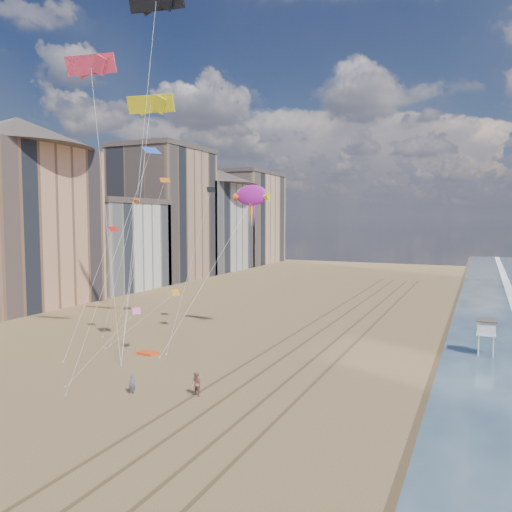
% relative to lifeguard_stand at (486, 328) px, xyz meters
% --- Properties ---
extents(ground, '(260.00, 260.00, 0.00)m').
position_rel_lifeguard_stand_xyz_m(ground, '(-18.89, -32.54, -2.72)').
color(ground, brown).
rests_on(ground, ground).
extents(wet_sand, '(260.00, 260.00, 0.00)m').
position_rel_lifeguard_stand_xyz_m(wet_sand, '(0.11, 7.46, -2.72)').
color(wet_sand, '#42301E').
rests_on(wet_sand, ground).
extents(tracks, '(7.68, 120.00, 0.01)m').
position_rel_lifeguard_stand_xyz_m(tracks, '(-16.34, -2.54, -2.71)').
color(tracks, brown).
rests_on(tracks, ground).
extents(buildings, '(34.72, 131.35, 29.00)m').
position_rel_lifeguard_stand_xyz_m(buildings, '(-64.62, 33.05, 10.83)').
color(buildings, '#C6B284').
rests_on(buildings, ground).
extents(lifeguard_stand, '(1.96, 1.96, 3.53)m').
position_rel_lifeguard_stand_xyz_m(lifeguard_stand, '(0.00, 0.00, 0.00)').
color(lifeguard_stand, silver).
rests_on(lifeguard_stand, ground).
extents(grounded_kite, '(2.06, 1.45, 0.22)m').
position_rel_lifeguard_stand_xyz_m(grounded_kite, '(-30.25, -13.28, -2.61)').
color(grounded_kite, '#F54414').
rests_on(grounded_kite, ground).
extents(show_kite, '(4.47, 5.77, 19.06)m').
position_rel_lifeguard_stand_xyz_m(show_kite, '(-23.59, -3.36, 13.07)').
color(show_kite, '#B11BA3').
rests_on(show_kite, ground).
extents(kite_flyer_a, '(0.63, 0.62, 1.47)m').
position_rel_lifeguard_stand_xyz_m(kite_flyer_a, '(-24.55, -22.88, -1.99)').
color(kite_flyer_a, '#515468').
rests_on(kite_flyer_a, ground).
extents(kite_flyer_b, '(1.04, 0.90, 1.82)m').
position_rel_lifeguard_stand_xyz_m(kite_flyer_b, '(-19.84, -21.29, -1.81)').
color(kite_flyer_b, '#94574B').
rests_on(kite_flyer_b, ground).
extents(parafoils, '(7.32, 11.16, 12.08)m').
position_rel_lifeguard_stand_xyz_m(parafoils, '(-32.62, -10.76, 27.39)').
color(parafoils, black).
rests_on(parafoils, ground).
extents(small_kites, '(14.42, 15.75, 15.62)m').
position_rel_lifeguard_stand_xyz_m(small_kites, '(-32.57, -8.25, 11.81)').
color(small_kites, orange).
rests_on(small_kites, ground).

